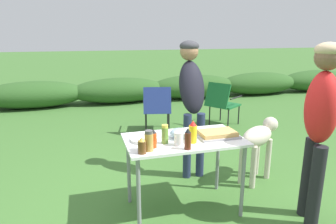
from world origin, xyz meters
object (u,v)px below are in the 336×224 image
object	(u,v)px
beer_bottle	(142,146)
paper_cup_stack	(179,139)
plate_stack	(144,139)
bbq_sauce_bottle	(188,139)
standing_person_in_gray_fleece	(320,116)
mustard_bottle	(193,132)
folding_table	(184,146)
relish_jar	(165,134)
hot_sauce_bottle	(153,139)
standing_person_with_beanie	(192,90)
spice_jar	(149,141)
dog	(259,139)
camp_chair_green_behind_table	(222,102)
camp_chair_near_hedge	(157,107)
mixing_bowl	(180,133)
food_tray	(217,134)

from	to	relation	value
beer_bottle	paper_cup_stack	bearing A→B (deg)	15.03
plate_stack	bbq_sauce_bottle	size ratio (longest dim) A/B	1.32
paper_cup_stack	standing_person_in_gray_fleece	bearing A→B (deg)	-16.89
beer_bottle	mustard_bottle	bearing A→B (deg)	14.05
folding_table	relish_jar	world-z (taller)	relish_jar
hot_sauce_bottle	relish_jar	distance (m)	0.14
standing_person_with_beanie	spice_jar	bearing A→B (deg)	-124.97
paper_cup_stack	dog	distance (m)	1.29
paper_cup_stack	bbq_sauce_bottle	world-z (taller)	bbq_sauce_bottle
standing_person_in_gray_fleece	camp_chair_green_behind_table	xyz separation A→B (m)	(0.54, 2.94, -0.54)
bbq_sauce_bottle	camp_chair_near_hedge	distance (m)	2.71
plate_stack	camp_chair_green_behind_table	bearing A→B (deg)	50.57
hot_sauce_bottle	standing_person_with_beanie	xyz separation A→B (m)	(0.68, 0.90, 0.23)
folding_table	mustard_bottle	distance (m)	0.22
relish_jar	camp_chair_green_behind_table	bearing A→B (deg)	54.37
standing_person_in_gray_fleece	dog	size ratio (longest dim) A/B	2.17
beer_bottle	dog	world-z (taller)	beer_bottle
plate_stack	relish_jar	bearing A→B (deg)	-35.19
standing_person_with_beanie	hot_sauce_bottle	bearing A→B (deg)	-124.81
camp_chair_green_behind_table	spice_jar	bearing A→B (deg)	-70.07
mixing_bowl	beer_bottle	distance (m)	0.49
folding_table	mustard_bottle	size ratio (longest dim) A/B	5.36
relish_jar	standing_person_with_beanie	xyz separation A→B (m)	(0.56, 0.83, 0.23)
food_tray	standing_person_in_gray_fleece	size ratio (longest dim) A/B	0.24
mixing_bowl	dog	xyz separation A→B (m)	(1.08, 0.33, -0.28)
food_tray	standing_person_with_beanie	distance (m)	0.85
paper_cup_stack	folding_table	bearing A→B (deg)	56.19
dog	camp_chair_near_hedge	world-z (taller)	camp_chair_near_hedge
beer_bottle	spice_jar	bearing A→B (deg)	31.10
camp_chair_green_behind_table	camp_chair_near_hedge	world-z (taller)	same
food_tray	hot_sauce_bottle	world-z (taller)	hot_sauce_bottle
camp_chair_green_behind_table	mixing_bowl	bearing A→B (deg)	-67.33
plate_stack	bbq_sauce_bottle	distance (m)	0.45
relish_jar	dog	size ratio (longest dim) A/B	0.23
paper_cup_stack	standing_person_with_beanie	xyz separation A→B (m)	(0.46, 0.91, 0.25)
hot_sauce_bottle	standing_person_in_gray_fleece	xyz separation A→B (m)	(1.38, -0.36, 0.19)
hot_sauce_bottle	food_tray	bearing A→B (deg)	8.89
spice_jar	food_tray	bearing A→B (deg)	13.20
bbq_sauce_bottle	mustard_bottle	bearing A→B (deg)	54.95
hot_sauce_bottle	camp_chair_near_hedge	size ratio (longest dim) A/B	0.20
folding_table	bbq_sauce_bottle	size ratio (longest dim) A/B	5.81
folding_table	mustard_bottle	xyz separation A→B (m)	(0.04, -0.12, 0.17)
plate_stack	bbq_sauce_bottle	bearing A→B (deg)	-44.82
camp_chair_green_behind_table	camp_chair_near_hedge	bearing A→B (deg)	-121.21
plate_stack	camp_chair_near_hedge	bearing A→B (deg)	73.12
bbq_sauce_bottle	camp_chair_near_hedge	bearing A→B (deg)	81.50
standing_person_with_beanie	beer_bottle	bearing A→B (deg)	-126.28
mustard_bottle	dog	xyz separation A→B (m)	(1.00, 0.48, -0.33)
food_tray	spice_jar	world-z (taller)	spice_jar
mustard_bottle	camp_chair_near_hedge	size ratio (longest dim) A/B	0.25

